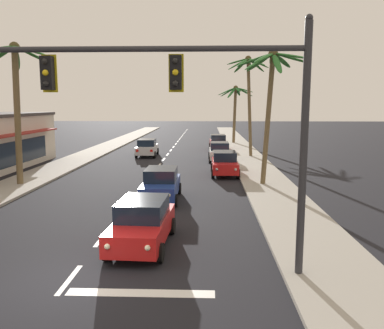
{
  "coord_description": "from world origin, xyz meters",
  "views": [
    {
      "loc": [
        3.95,
        -10.53,
        5.02
      ],
      "look_at": [
        3.26,
        8.0,
        2.2
      ],
      "focal_mm": 37.02,
      "sensor_mm": 36.0,
      "label": 1
    }
  ],
  "objects_px": {
    "sedan_lead_at_stop_bar": "(143,223)",
    "palm_right_second": "(271,81)",
    "sedan_parked_nearest_kerb": "(218,142)",
    "palm_right_farthest": "(235,101)",
    "sedan_oncoming_far": "(147,148)",
    "sedan_parked_far_kerb": "(219,151)",
    "sedan_parked_mid_kerb": "(225,163)",
    "palm_right_third": "(249,81)",
    "palm_left_second": "(15,86)",
    "traffic_signal_mast": "(183,98)",
    "sedan_third_in_queue": "(161,184)"
  },
  "relations": [
    {
      "from": "traffic_signal_mast",
      "to": "sedan_lead_at_stop_bar",
      "type": "bearing_deg",
      "value": 123.48
    },
    {
      "from": "sedan_lead_at_stop_bar",
      "to": "palm_right_second",
      "type": "height_order",
      "value": "palm_right_second"
    },
    {
      "from": "palm_right_second",
      "to": "sedan_parked_mid_kerb",
      "type": "bearing_deg",
      "value": 124.1
    },
    {
      "from": "palm_right_third",
      "to": "sedan_parked_far_kerb",
      "type": "bearing_deg",
      "value": -136.54
    },
    {
      "from": "sedan_oncoming_far",
      "to": "sedan_parked_nearest_kerb",
      "type": "xyz_separation_m",
      "value": [
        7.09,
        5.96,
        0.0
      ]
    },
    {
      "from": "traffic_signal_mast",
      "to": "palm_right_second",
      "type": "relative_size",
      "value": 1.31
    },
    {
      "from": "palm_right_second",
      "to": "sedan_parked_nearest_kerb",
      "type": "bearing_deg",
      "value": 97.37
    },
    {
      "from": "sedan_third_in_queue",
      "to": "sedan_parked_nearest_kerb",
      "type": "bearing_deg",
      "value": 81.21
    },
    {
      "from": "palm_right_farthest",
      "to": "traffic_signal_mast",
      "type": "bearing_deg",
      "value": -96.09
    },
    {
      "from": "sedan_parked_mid_kerb",
      "to": "sedan_oncoming_far",
      "type": "bearing_deg",
      "value": 125.1
    },
    {
      "from": "sedan_third_in_queue",
      "to": "sedan_lead_at_stop_bar",
      "type": "bearing_deg",
      "value": -88.9
    },
    {
      "from": "sedan_lead_at_stop_bar",
      "to": "traffic_signal_mast",
      "type": "bearing_deg",
      "value": -56.52
    },
    {
      "from": "sedan_third_in_queue",
      "to": "sedan_parked_nearest_kerb",
      "type": "xyz_separation_m",
      "value": [
        3.68,
        23.77,
        0.0
      ]
    },
    {
      "from": "traffic_signal_mast",
      "to": "palm_right_third",
      "type": "xyz_separation_m",
      "value": [
        4.54,
        26.74,
        2.02
      ]
    },
    {
      "from": "sedan_parked_nearest_kerb",
      "to": "palm_right_third",
      "type": "distance_m",
      "value": 9.4
    },
    {
      "from": "sedan_lead_at_stop_bar",
      "to": "palm_left_second",
      "type": "height_order",
      "value": "palm_left_second"
    },
    {
      "from": "sedan_lead_at_stop_bar",
      "to": "palm_right_third",
      "type": "bearing_deg",
      "value": 75.78
    },
    {
      "from": "traffic_signal_mast",
      "to": "sedan_oncoming_far",
      "type": "bearing_deg",
      "value": 100.75
    },
    {
      "from": "palm_right_second",
      "to": "sedan_lead_at_stop_bar",
      "type": "bearing_deg",
      "value": -119.36
    },
    {
      "from": "sedan_parked_far_kerb",
      "to": "palm_left_second",
      "type": "bearing_deg",
      "value": -137.81
    },
    {
      "from": "palm_left_second",
      "to": "palm_right_third",
      "type": "xyz_separation_m",
      "value": [
        15.39,
        14.06,
        1.11
      ]
    },
    {
      "from": "sedan_third_in_queue",
      "to": "palm_right_farthest",
      "type": "bearing_deg",
      "value": 78.92
    },
    {
      "from": "palm_right_second",
      "to": "palm_right_farthest",
      "type": "height_order",
      "value": "palm_right_second"
    },
    {
      "from": "traffic_signal_mast",
      "to": "sedan_third_in_queue",
      "type": "bearing_deg",
      "value": 100.57
    },
    {
      "from": "sedan_oncoming_far",
      "to": "sedan_parked_far_kerb",
      "type": "distance_m",
      "value": 7.6
    },
    {
      "from": "sedan_oncoming_far",
      "to": "palm_right_second",
      "type": "distance_m",
      "value": 17.8
    },
    {
      "from": "sedan_parked_far_kerb",
      "to": "palm_right_third",
      "type": "height_order",
      "value": "palm_right_third"
    },
    {
      "from": "traffic_signal_mast",
      "to": "palm_left_second",
      "type": "relative_size",
      "value": 1.25
    },
    {
      "from": "sedan_oncoming_far",
      "to": "sedan_third_in_queue",
      "type": "bearing_deg",
      "value": -79.15
    },
    {
      "from": "sedan_parked_mid_kerb",
      "to": "palm_right_farthest",
      "type": "distance_m",
      "value": 23.79
    },
    {
      "from": "palm_right_second",
      "to": "palm_right_farthest",
      "type": "xyz_separation_m",
      "value": [
        -0.2,
        26.96,
        -0.92
      ]
    },
    {
      "from": "traffic_signal_mast",
      "to": "palm_right_second",
      "type": "distance_m",
      "value": 14.09
    },
    {
      "from": "sedan_lead_at_stop_bar",
      "to": "palm_right_third",
      "type": "distance_m",
      "value": 25.86
    },
    {
      "from": "traffic_signal_mast",
      "to": "sedan_lead_at_stop_bar",
      "type": "height_order",
      "value": "traffic_signal_mast"
    },
    {
      "from": "sedan_oncoming_far",
      "to": "sedan_parked_far_kerb",
      "type": "bearing_deg",
      "value": -23.54
    },
    {
      "from": "palm_left_second",
      "to": "palm_right_second",
      "type": "xyz_separation_m",
      "value": [
        15.34,
        0.63,
        0.32
      ]
    },
    {
      "from": "sedan_oncoming_far",
      "to": "palm_right_farthest",
      "type": "relative_size",
      "value": 0.6
    },
    {
      "from": "sedan_oncoming_far",
      "to": "traffic_signal_mast",
      "type": "bearing_deg",
      "value": -79.25
    },
    {
      "from": "sedan_parked_mid_kerb",
      "to": "palm_right_second",
      "type": "bearing_deg",
      "value": -55.9
    },
    {
      "from": "sedan_parked_far_kerb",
      "to": "traffic_signal_mast",
      "type": "bearing_deg",
      "value": -94.27
    },
    {
      "from": "sedan_parked_nearest_kerb",
      "to": "palm_right_farthest",
      "type": "height_order",
      "value": "palm_right_farthest"
    },
    {
      "from": "traffic_signal_mast",
      "to": "palm_right_second",
      "type": "bearing_deg",
      "value": 71.33
    },
    {
      "from": "sedan_parked_nearest_kerb",
      "to": "palm_left_second",
      "type": "height_order",
      "value": "palm_left_second"
    },
    {
      "from": "sedan_third_in_queue",
      "to": "sedan_oncoming_far",
      "type": "distance_m",
      "value": 18.13
    },
    {
      "from": "sedan_third_in_queue",
      "to": "palm_right_second",
      "type": "bearing_deg",
      "value": 32.18
    },
    {
      "from": "sedan_parked_nearest_kerb",
      "to": "palm_right_second",
      "type": "distance_m",
      "value": 20.77
    },
    {
      "from": "sedan_parked_far_kerb",
      "to": "palm_right_second",
      "type": "bearing_deg",
      "value": -76.07
    },
    {
      "from": "palm_right_second",
      "to": "palm_right_third",
      "type": "distance_m",
      "value": 13.46
    },
    {
      "from": "traffic_signal_mast",
      "to": "palm_right_farthest",
      "type": "distance_m",
      "value": 40.49
    },
    {
      "from": "palm_right_second",
      "to": "palm_right_farthest",
      "type": "distance_m",
      "value": 26.98
    }
  ]
}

